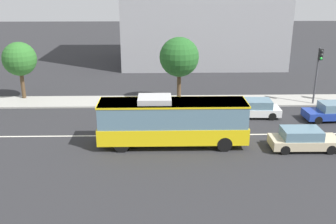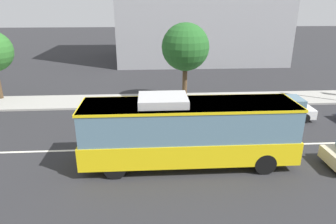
# 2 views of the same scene
# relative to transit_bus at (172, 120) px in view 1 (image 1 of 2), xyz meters

# --- Properties ---
(ground_plane) EXTENTS (160.00, 160.00, 0.00)m
(ground_plane) POSITION_rel_transit_bus_xyz_m (2.89, 1.69, -1.81)
(ground_plane) COLOR #28282B
(sidewalk_kerb) EXTENTS (80.00, 3.30, 0.14)m
(sidewalk_kerb) POSITION_rel_transit_bus_xyz_m (2.89, 9.77, -1.74)
(sidewalk_kerb) COLOR #9E9B93
(sidewalk_kerb) RESTS_ON ground_plane
(lane_centre_line) EXTENTS (76.00, 0.16, 0.01)m
(lane_centre_line) POSITION_rel_transit_bus_xyz_m (2.89, 1.69, -1.80)
(lane_centre_line) COLOR silver
(lane_centre_line) RESTS_ON ground_plane
(transit_bus) EXTENTS (10.01, 2.55, 3.46)m
(transit_bus) POSITION_rel_transit_bus_xyz_m (0.00, 0.00, 0.00)
(transit_bus) COLOR yellow
(transit_bus) RESTS_ON ground_plane
(sedan_beige) EXTENTS (4.51, 1.85, 1.46)m
(sedan_beige) POSITION_rel_transit_bus_xyz_m (8.69, -0.94, -1.09)
(sedan_beige) COLOR #C6B793
(sedan_beige) RESTS_ON ground_plane
(sedan_white) EXTENTS (4.55, 1.93, 1.46)m
(sedan_white) POSITION_rel_transit_bus_xyz_m (6.85, 5.54, -1.09)
(sedan_white) COLOR white
(sedan_white) RESTS_ON ground_plane
(sedan_blue) EXTENTS (4.58, 2.00, 1.46)m
(sedan_blue) POSITION_rel_transit_bus_xyz_m (13.16, 4.61, -1.09)
(sedan_blue) COLOR #1E3899
(sedan_blue) RESTS_ON ground_plane
(traffic_light_near_corner) EXTENTS (0.34, 0.62, 5.20)m
(traffic_light_near_corner) POSITION_rel_transit_bus_xyz_m (13.07, 8.45, 1.75)
(traffic_light_near_corner) COLOR #47474C
(traffic_light_near_corner) RESTS_ON ground_plane
(street_tree_kerbside_left) EXTENTS (3.09, 3.09, 5.42)m
(street_tree_kerbside_left) POSITION_rel_transit_bus_xyz_m (-13.69, 10.92, 2.03)
(street_tree_kerbside_left) COLOR #4C3823
(street_tree_kerbside_left) RESTS_ON ground_plane
(street_tree_kerbside_centre) EXTENTS (3.50, 3.50, 6.05)m
(street_tree_kerbside_centre) POSITION_rel_transit_bus_xyz_m (0.91, 9.31, 2.46)
(street_tree_kerbside_centre) COLOR #4C3823
(street_tree_kerbside_centre) RESTS_ON ground_plane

